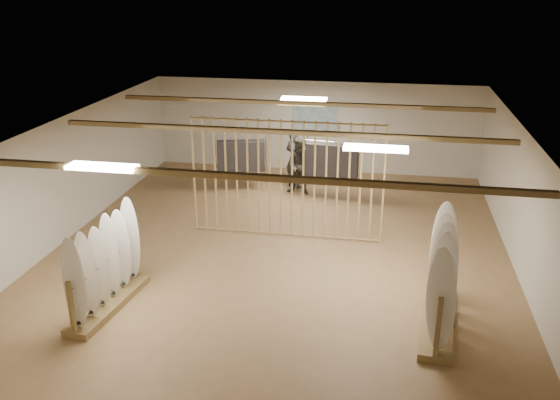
% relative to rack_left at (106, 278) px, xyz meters
% --- Properties ---
extents(floor, '(12.00, 12.00, 0.00)m').
position_rel_rack_left_xyz_m(floor, '(2.68, 2.97, -0.61)').
color(floor, olive).
rests_on(floor, ground).
extents(ceiling, '(12.00, 12.00, 0.00)m').
position_rel_rack_left_xyz_m(ceiling, '(2.68, 2.97, 2.19)').
color(ceiling, gray).
rests_on(ceiling, ground).
extents(wall_back, '(12.00, 0.00, 12.00)m').
position_rel_rack_left_xyz_m(wall_back, '(2.68, 8.97, 0.79)').
color(wall_back, beige).
rests_on(wall_back, ground).
extents(wall_front, '(12.00, 0.00, 12.00)m').
position_rel_rack_left_xyz_m(wall_front, '(2.68, -3.03, 0.79)').
color(wall_front, beige).
rests_on(wall_front, ground).
extents(wall_left, '(0.00, 12.00, 12.00)m').
position_rel_rack_left_xyz_m(wall_left, '(-2.32, 2.97, 0.79)').
color(wall_left, beige).
rests_on(wall_left, ground).
extents(wall_right, '(0.00, 12.00, 12.00)m').
position_rel_rack_left_xyz_m(wall_right, '(7.68, 2.97, 0.79)').
color(wall_right, beige).
rests_on(wall_right, ground).
extents(ceiling_slats, '(9.50, 6.12, 0.10)m').
position_rel_rack_left_xyz_m(ceiling_slats, '(2.68, 2.97, 2.11)').
color(ceiling_slats, olive).
rests_on(ceiling_slats, ground).
extents(light_panels, '(1.20, 0.35, 0.06)m').
position_rel_rack_left_xyz_m(light_panels, '(2.68, 2.97, 2.13)').
color(light_panels, white).
rests_on(light_panels, ground).
extents(bamboo_partition, '(4.45, 0.05, 2.78)m').
position_rel_rack_left_xyz_m(bamboo_partition, '(2.68, 3.77, 0.79)').
color(bamboo_partition, tan).
rests_on(bamboo_partition, ground).
extents(poster, '(1.40, 0.03, 0.90)m').
position_rel_rack_left_xyz_m(poster, '(2.68, 8.95, 0.99)').
color(poster, '#306AAA').
rests_on(poster, ground).
extents(rack_left, '(0.73, 2.26, 1.79)m').
position_rel_rack_left_xyz_m(rack_left, '(0.00, 0.00, 0.00)').
color(rack_left, olive).
rests_on(rack_left, floor).
extents(rack_right, '(0.77, 2.48, 1.97)m').
position_rel_rack_left_xyz_m(rack_right, '(5.94, 0.49, 0.06)').
color(rack_right, olive).
rests_on(rack_right, floor).
extents(clothing_rack_a, '(1.39, 0.69, 1.53)m').
position_rel_rack_left_xyz_m(clothing_rack_a, '(0.86, 6.77, 0.38)').
color(clothing_rack_a, silver).
rests_on(clothing_rack_a, floor).
extents(clothing_rack_b, '(1.53, 0.55, 1.64)m').
position_rel_rack_left_xyz_m(clothing_rack_b, '(3.47, 6.54, 0.46)').
color(clothing_rack_b, silver).
rests_on(clothing_rack_b, floor).
extents(shopper_a, '(0.84, 0.76, 1.92)m').
position_rel_rack_left_xyz_m(shopper_a, '(2.32, 7.26, 0.35)').
color(shopper_a, '#2A2A32').
rests_on(shopper_a, floor).
extents(shopper_b, '(0.98, 0.82, 1.85)m').
position_rel_rack_left_xyz_m(shopper_b, '(2.58, 6.72, 0.31)').
color(shopper_b, '#323026').
rests_on(shopper_b, floor).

